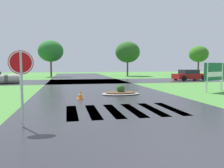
{
  "coord_description": "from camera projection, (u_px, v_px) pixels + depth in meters",
  "views": [
    {
      "loc": [
        -2.43,
        -4.11,
        2.0
      ],
      "look_at": [
        0.27,
        9.33,
        0.85
      ],
      "focal_mm": 36.14,
      "sensor_mm": 36.0,
      "label": 1
    }
  ],
  "objects": [
    {
      "name": "crosswalk_stripes",
      "position": [
        123.0,
        110.0,
        9.95
      ],
      "size": [
        4.95,
        3.14,
        0.01
      ],
      "color": "white",
      "rests_on": "ground"
    },
    {
      "name": "background_treeline",
      "position": [
        85.0,
        52.0,
        39.35
      ],
      "size": [
        45.93,
        5.58,
        6.27
      ],
      "color": "#4C3823",
      "rests_on": "ground"
    },
    {
      "name": "car_blue_compact",
      "position": [
        190.0,
        75.0,
        30.09
      ],
      "size": [
        4.59,
        2.49,
        1.4
      ],
      "rotation": [
        0.0,
        0.0,
        0.08
      ],
      "color": "maroon",
      "rests_on": "ground"
    },
    {
      "name": "asphalt_roadway",
      "position": [
        106.0,
        96.0,
        14.43
      ],
      "size": [
        9.25,
        80.0,
        0.01
      ],
      "primitive_type": "cube",
      "color": "#2B2B30",
      "rests_on": "ground"
    },
    {
      "name": "estate_billboard",
      "position": [
        214.0,
        73.0,
        16.92
      ],
      "size": [
        2.58,
        1.35,
        2.22
      ],
      "rotation": [
        0.0,
        0.0,
        3.61
      ],
      "color": "white",
      "rests_on": "ground"
    },
    {
      "name": "asphalt_cross_road",
      "position": [
        87.0,
        81.0,
        27.76
      ],
      "size": [
        90.0,
        8.33,
        0.01
      ],
      "primitive_type": "cube",
      "color": "#2B2B30",
      "rests_on": "ground"
    },
    {
      "name": "stop_sign",
      "position": [
        21.0,
        71.0,
        7.1
      ],
      "size": [
        0.75,
        0.17,
        2.46
      ],
      "rotation": [
        0.0,
        0.0,
        0.17
      ],
      "color": "#B2B5BA",
      "rests_on": "ground"
    },
    {
      "name": "ground_plane",
      "position": [
        188.0,
        164.0,
        4.67
      ],
      "size": [
        120.0,
        120.0,
        0.1
      ],
      "primitive_type": "cube",
      "color": "#478438"
    },
    {
      "name": "drainage_pipe_stack",
      "position": [
        0.0,
        79.0,
        23.83
      ],
      "size": [
        3.87,
        1.89,
        1.0
      ],
      "color": "#9E9B93",
      "rests_on": "ground"
    },
    {
      "name": "median_island",
      "position": [
        121.0,
        92.0,
        15.35
      ],
      "size": [
        2.58,
        1.6,
        0.68
      ],
      "color": "#9E9B93",
      "rests_on": "ground"
    },
    {
      "name": "traffic_cone",
      "position": [
        80.0,
        95.0,
        13.3
      ],
      "size": [
        0.36,
        0.36,
        0.5
      ],
      "color": "orange",
      "rests_on": "ground"
    }
  ]
}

